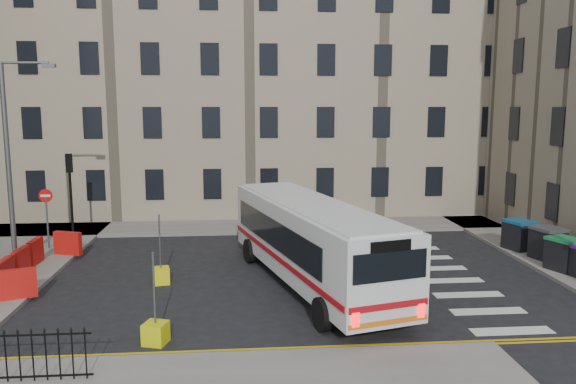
{
  "coord_description": "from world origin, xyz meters",
  "views": [
    {
      "loc": [
        -3.82,
        -20.94,
        6.5
      ],
      "look_at": [
        -1.91,
        1.74,
        3.0
      ],
      "focal_mm": 35.0,
      "sensor_mm": 36.0,
      "label": 1
    }
  ],
  "objects": [
    {
      "name": "ground",
      "position": [
        0.0,
        0.0,
        0.0
      ],
      "size": [
        120.0,
        120.0,
        0.0
      ],
      "primitive_type": "plane",
      "color": "black",
      "rests_on": "ground"
    },
    {
      "name": "pavement_north",
      "position": [
        -6.0,
        8.6,
        0.07
      ],
      "size": [
        36.0,
        3.2,
        0.15
      ],
      "primitive_type": "cube",
      "color": "slate",
      "rests_on": "ground"
    },
    {
      "name": "pavement_east",
      "position": [
        9.0,
        4.0,
        0.07
      ],
      "size": [
        2.4,
        26.0,
        0.15
      ],
      "primitive_type": "cube",
      "color": "slate",
      "rests_on": "ground"
    },
    {
      "name": "terrace_north",
      "position": [
        -7.0,
        15.5,
        8.62
      ],
      "size": [
        38.3,
        10.8,
        17.2
      ],
      "color": "gray",
      "rests_on": "ground"
    },
    {
      "name": "traffic_light_nw",
      "position": [
        -12.0,
        6.5,
        2.87
      ],
      "size": [
        0.28,
        0.22,
        4.1
      ],
      "color": "black",
      "rests_on": "pavement_west"
    },
    {
      "name": "streetlamp",
      "position": [
        -13.0,
        2.0,
        4.34
      ],
      "size": [
        0.5,
        0.22,
        8.14
      ],
      "color": "#595B5E",
      "rests_on": "pavement_west"
    },
    {
      "name": "no_entry_north",
      "position": [
        -12.5,
        4.5,
        2.08
      ],
      "size": [
        0.6,
        0.08,
        3.0
      ],
      "color": "#595B5E",
      "rests_on": "pavement_west"
    },
    {
      "name": "roadworks_barriers",
      "position": [
        -11.84,
        0.5,
        0.65
      ],
      "size": [
        1.66,
        6.26,
        1.0
      ],
      "color": "red",
      "rests_on": "pavement_west"
    },
    {
      "name": "bus",
      "position": [
        -1.33,
        -1.38,
        1.75
      ],
      "size": [
        5.32,
        11.37,
        3.02
      ],
      "rotation": [
        0.0,
        0.0,
        0.26
      ],
      "color": "silver",
      "rests_on": "ground"
    },
    {
      "name": "wheelie_bin_c",
      "position": [
        8.69,
        -0.69,
        0.8
      ],
      "size": [
        1.35,
        1.44,
        1.28
      ],
      "rotation": [
        0.0,
        0.0,
        0.35
      ],
      "color": "black",
      "rests_on": "pavement_east"
    },
    {
      "name": "wheelie_bin_d",
      "position": [
        8.91,
        0.88,
        0.83
      ],
      "size": [
        1.34,
        1.45,
        1.35
      ],
      "rotation": [
        0.0,
        0.0,
        0.25
      ],
      "color": "black",
      "rests_on": "pavement_east"
    },
    {
      "name": "wheelie_bin_e",
      "position": [
        8.53,
        2.56,
        0.81
      ],
      "size": [
        1.36,
        1.45,
        1.31
      ],
      "rotation": [
        0.0,
        0.0,
        0.32
      ],
      "color": "black",
      "rests_on": "pavement_east"
    },
    {
      "name": "bollard_yellow",
      "position": [
        -6.82,
        -0.62,
        0.3
      ],
      "size": [
        0.71,
        0.71,
        0.6
      ],
      "primitive_type": "cube",
      "rotation": [
        0.0,
        0.0,
        0.2
      ],
      "color": "yellow",
      "rests_on": "ground"
    },
    {
      "name": "bollard_chevron",
      "position": [
        -6.23,
        -6.0,
        0.3
      ],
      "size": [
        0.75,
        0.75,
        0.6
      ],
      "primitive_type": "cube",
      "rotation": [
        0.0,
        0.0,
        -0.31
      ],
      "color": "#D4D40C",
      "rests_on": "ground"
    }
  ]
}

